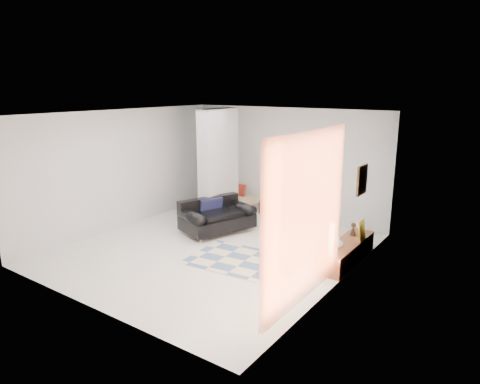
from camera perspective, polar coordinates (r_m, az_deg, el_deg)
The scene contains 17 objects.
floor at distance 9.06m, azimuth -3.47°, elevation -7.57°, with size 6.00×6.00×0.00m, color white.
ceiling at distance 8.44m, azimuth -3.75°, elevation 10.40°, with size 6.00×6.00×0.00m, color white.
wall_back at distance 11.10m, azimuth 6.08°, elevation 3.91°, with size 6.00×6.00×0.00m, color silver.
wall_front at distance 6.65m, azimuth -19.93°, elevation -3.68°, with size 6.00×6.00×0.00m, color silver.
wall_left at distance 10.54m, azimuth -15.41°, elevation 2.96°, with size 6.00×6.00×0.00m, color silver.
wall_right at distance 7.30m, azimuth 13.56°, elevation -1.68°, with size 6.00×6.00×0.00m, color silver.
partition_column at distance 10.54m, azimuth -2.89°, elevation 3.44°, with size 0.35×1.20×2.80m, color #A8ADAF.
hallway_door at distance 12.27m, azimuth -2.67°, elevation 3.13°, with size 0.85×0.06×2.04m, color white.
curtain at distance 6.30m, azimuth 9.03°, elevation -3.47°, with size 2.55×2.55×0.00m, color orange.
wall_art at distance 8.13m, azimuth 15.96°, elevation 1.56°, with size 0.04×0.45×0.55m, color #3E2811.
media_console at distance 8.61m, azimuth 14.06°, elevation -7.70°, with size 0.45×1.84×0.80m.
loveseat at distance 10.01m, azimuth -3.24°, elevation -3.31°, with size 1.43×1.84×0.76m.
daybed at distance 11.63m, azimuth -1.44°, elevation -0.48°, with size 1.64×0.79×0.77m.
area_rug at distance 8.43m, azimuth 0.64°, elevation -9.20°, with size 2.15×1.43×0.01m, color beige.
cylinder_lamp at distance 7.78m, azimuth 12.09°, elevation -6.13°, with size 0.11×0.11×0.58m, color white.
bronze_figurine at distance 8.88m, azimuth 14.86°, elevation -4.82°, with size 0.13×0.13×0.26m, color #302315, non-canonical shape.
vase at distance 8.22m, azimuth 12.97°, elevation -6.48°, with size 0.19×0.19×0.20m, color silver.
Camera 1 is at (5.26, -6.58, 3.32)m, focal length 32.00 mm.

